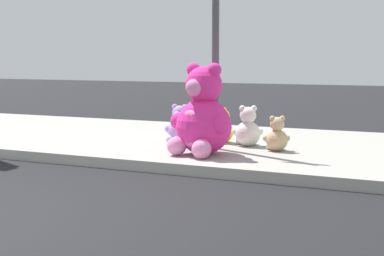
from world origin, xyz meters
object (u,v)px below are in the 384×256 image
(plush_white, at_px, (248,130))
(plush_yellow, at_px, (222,129))
(plush_tan, at_px, (277,137))
(plush_lavender, at_px, (179,127))
(plush_pink_large, at_px, (202,118))
(sign_pole, at_px, (216,35))

(plush_white, distance_m, plush_yellow, 0.52)
(plush_tan, relative_size, plush_yellow, 0.93)
(plush_lavender, distance_m, plush_yellow, 0.69)
(plush_pink_large, bearing_deg, plush_tan, 41.08)
(plush_tan, distance_m, plush_yellow, 1.14)
(sign_pole, xyz_separation_m, plush_white, (0.36, 0.46, -1.44))
(plush_pink_large, xyz_separation_m, plush_white, (0.32, 1.05, -0.26))
(plush_white, height_order, plush_lavender, plush_white)
(sign_pole, relative_size, plush_pink_large, 2.47)
(plush_pink_large, bearing_deg, sign_pole, 94.02)
(plush_pink_large, relative_size, plush_lavender, 2.08)
(plush_yellow, bearing_deg, plush_pink_large, -81.58)
(plush_tan, height_order, plush_lavender, plush_lavender)
(sign_pole, xyz_separation_m, plush_pink_large, (0.04, -0.59, -1.18))
(plush_tan, height_order, plush_yellow, plush_yellow)
(sign_pole, distance_m, plush_pink_large, 1.32)
(sign_pole, distance_m, plush_lavender, 1.67)
(plush_white, height_order, plush_yellow, plush_white)
(plush_white, relative_size, plush_lavender, 1.02)
(plush_tan, distance_m, plush_lavender, 1.69)
(plush_lavender, height_order, plush_yellow, plush_lavender)
(plush_lavender, xyz_separation_m, plush_yellow, (0.63, 0.28, -0.02))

